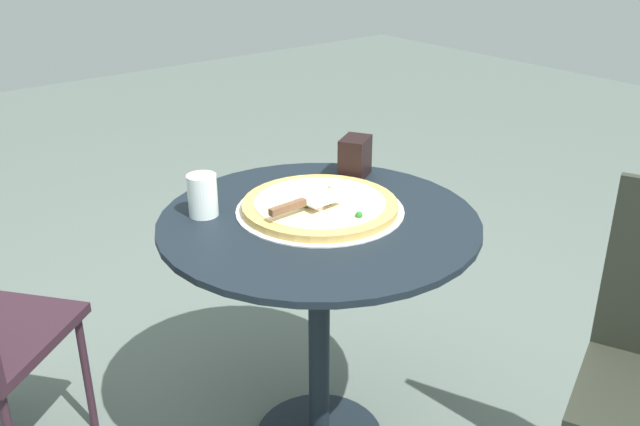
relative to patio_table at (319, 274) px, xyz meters
name	(u,v)px	position (x,y,z in m)	size (l,w,h in m)	color
patio_table	(319,274)	(0.00, 0.00, 0.00)	(0.85, 0.85, 0.74)	black
pizza_on_tray	(320,206)	(0.04, -0.03, 0.18)	(0.45, 0.45, 0.04)	silver
pizza_server	(303,203)	(0.01, 0.04, 0.22)	(0.08, 0.21, 0.02)	silver
drinking_cup	(203,195)	(0.21, 0.22, 0.22)	(0.08, 0.08, 0.11)	white
napkin_dispenser	(355,157)	(0.17, -0.28, 0.23)	(0.10, 0.07, 0.12)	black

